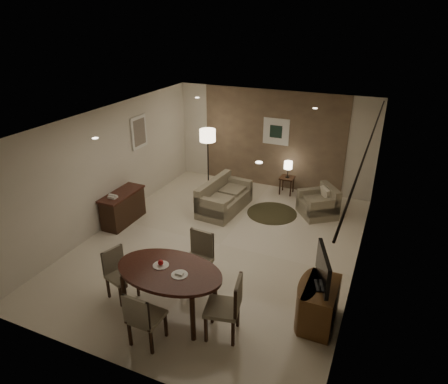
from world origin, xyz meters
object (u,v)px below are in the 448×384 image
at_px(chair_right, 222,307).
at_px(side_table, 287,185).
at_px(tv_cabinet, 320,305).
at_px(chair_far, 196,262).
at_px(floor_lamp, 208,159).
at_px(console_desk, 123,208).
at_px(chair_near, 147,316).
at_px(sofa, 225,196).
at_px(armchair, 318,202).
at_px(dining_table, 170,291).
at_px(chair_left, 122,275).

height_order(chair_right, side_table, chair_right).
distance_m(tv_cabinet, side_table, 4.97).
xyz_separation_m(chair_far, floor_lamp, (-1.71, 4.04, 0.34)).
xyz_separation_m(console_desk, side_table, (3.07, 3.12, -0.14)).
xyz_separation_m(console_desk, floor_lamp, (0.95, 2.61, 0.47)).
distance_m(console_desk, chair_far, 3.03).
distance_m(console_desk, chair_near, 3.93).
distance_m(sofa, floor_lamp, 1.52).
distance_m(chair_far, chair_right, 1.30).
bearing_deg(armchair, chair_right, -43.63).
bearing_deg(floor_lamp, console_desk, -110.02).
bearing_deg(dining_table, chair_left, 179.63).
bearing_deg(chair_near, armchair, -104.78).
bearing_deg(chair_left, tv_cabinet, -60.42).
height_order(chair_left, sofa, chair_left).
bearing_deg(chair_far, tv_cabinet, 2.52).
bearing_deg(floor_lamp, side_table, 13.69).
height_order(console_desk, armchair, console_desk).
distance_m(chair_near, sofa, 4.52).
relative_size(tv_cabinet, armchair, 1.10).
bearing_deg(floor_lamp, chair_near, -73.20).
height_order(chair_far, chair_right, chair_right).
distance_m(chair_left, sofa, 3.79).
bearing_deg(sofa, tv_cabinet, -131.22).
bearing_deg(sofa, chair_far, -161.57).
height_order(dining_table, chair_near, chair_near).
bearing_deg(chair_right, floor_lamp, -164.13).
relative_size(dining_table, sofa, 1.12).
relative_size(console_desk, chair_far, 1.19).
bearing_deg(sofa, dining_table, -165.13).
relative_size(chair_left, chair_right, 0.87).
xyz_separation_m(console_desk, chair_far, (2.66, -1.44, 0.13)).
height_order(chair_left, side_table, chair_left).
distance_m(dining_table, sofa, 3.85).
relative_size(console_desk, armchair, 1.47).
height_order(dining_table, sofa, dining_table).
bearing_deg(tv_cabinet, chair_left, -167.19).
bearing_deg(tv_cabinet, chair_right, -146.93).
relative_size(tv_cabinet, chair_right, 0.87).
distance_m(dining_table, chair_far, 0.81).
height_order(armchair, side_table, armchair).
relative_size(tv_cabinet, chair_near, 0.95).
bearing_deg(chair_near, console_desk, -46.82).
xyz_separation_m(chair_far, chair_right, (0.92, -0.92, 0.01)).
bearing_deg(console_desk, armchair, 28.05).
xyz_separation_m(sofa, side_table, (1.15, 1.59, -0.14)).
bearing_deg(sofa, chair_near, -166.64).
distance_m(tv_cabinet, sofa, 4.25).
relative_size(chair_near, armchair, 1.16).
bearing_deg(chair_near, dining_table, -88.17).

